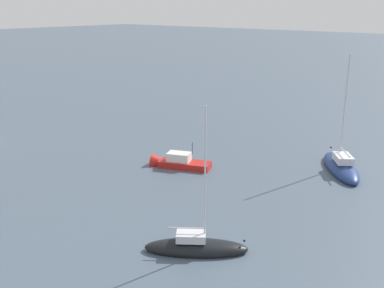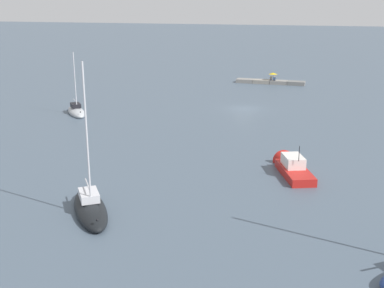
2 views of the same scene
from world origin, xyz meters
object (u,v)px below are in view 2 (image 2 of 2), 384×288
at_px(person_seated_grey_right, 271,79).
at_px(motorboat_red_near, 291,168).
at_px(umbrella_open_yellow, 273,73).
at_px(person_seated_blue_left, 274,79).
at_px(sailboat_black_far, 90,208).
at_px(sailboat_grey_mid, 76,111).

xyz_separation_m(person_seated_grey_right, motorboat_red_near, (-8.55, 43.85, -0.52)).
bearing_deg(umbrella_open_yellow, motorboat_red_near, 100.66).
bearing_deg(person_seated_grey_right, person_seated_blue_left, 169.91).
relative_size(person_seated_blue_left, motorboat_red_near, 0.12).
bearing_deg(umbrella_open_yellow, sailboat_black_far, 86.76).
xyz_separation_m(umbrella_open_yellow, sailboat_black_far, (3.17, 56.03, -1.41)).
bearing_deg(motorboat_red_near, sailboat_black_far, -156.56).
distance_m(person_seated_blue_left, umbrella_open_yellow, 0.94).
height_order(umbrella_open_yellow, sailboat_black_far, sailboat_black_far).
relative_size(sailboat_grey_mid, motorboat_red_near, 1.26).
distance_m(sailboat_grey_mid, motorboat_red_near, 30.88).
xyz_separation_m(person_seated_blue_left, umbrella_open_yellow, (0.30, -0.18, 0.87)).
bearing_deg(umbrella_open_yellow, person_seated_blue_left, 148.31).
xyz_separation_m(sailboat_grey_mid, motorboat_red_near, (-27.72, 13.60, 0.05)).
xyz_separation_m(person_seated_blue_left, sailboat_black_far, (3.47, 55.84, -0.54)).
distance_m(umbrella_open_yellow, sailboat_grey_mid, 36.14).
height_order(person_seated_blue_left, person_seated_grey_right, same).
bearing_deg(person_seated_blue_left, sailboat_black_far, 75.35).
relative_size(person_seated_blue_left, sailboat_black_far, 0.07).
bearing_deg(motorboat_red_near, sailboat_grey_mid, 131.02).
distance_m(person_seated_grey_right, sailboat_grey_mid, 35.81).
bearing_deg(sailboat_grey_mid, person_seated_blue_left, -163.60).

